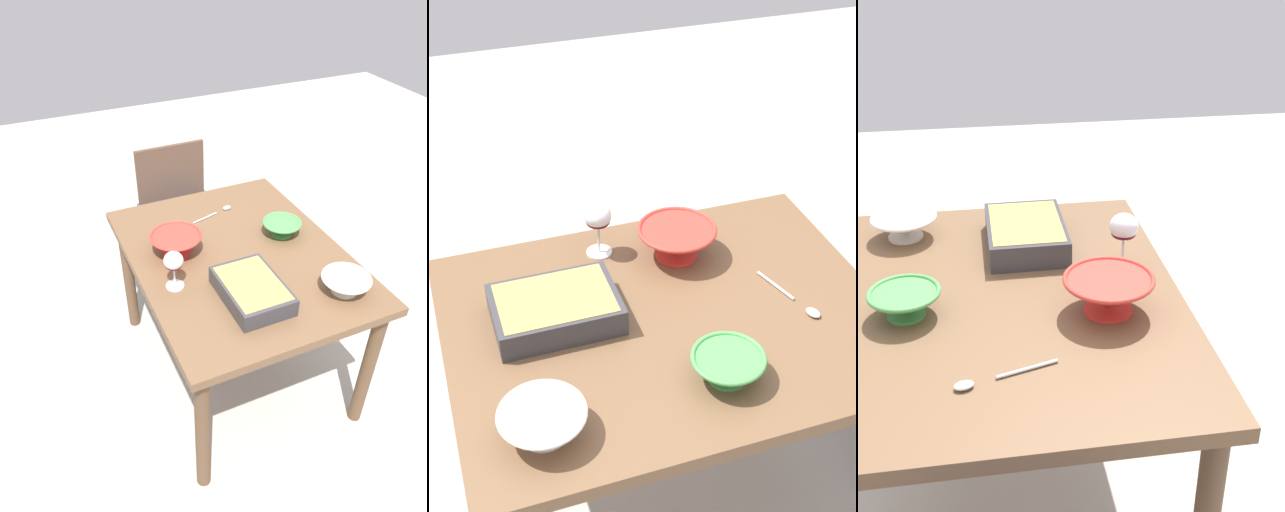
# 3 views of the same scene
# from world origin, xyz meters

# --- Properties ---
(ground_plane) EXTENTS (8.00, 8.00, 0.00)m
(ground_plane) POSITION_xyz_m (0.00, 0.00, 0.00)
(ground_plane) COLOR #B2ADA3
(dining_table) EXTENTS (1.16, 0.90, 0.74)m
(dining_table) POSITION_xyz_m (0.00, 0.00, 0.65)
(dining_table) COLOR brown
(dining_table) RESTS_ON ground_plane
(chair) EXTENTS (0.40, 0.46, 0.81)m
(chair) POSITION_xyz_m (-0.93, 0.05, 0.47)
(chair) COLOR #334772
(chair) RESTS_ON ground_plane
(wine_glass) EXTENTS (0.08, 0.08, 0.17)m
(wine_glass) POSITION_xyz_m (0.09, -0.33, 0.86)
(wine_glass) COLOR white
(wine_glass) RESTS_ON dining_table
(casserole_dish) EXTENTS (0.32, 0.23, 0.08)m
(casserole_dish) POSITION_xyz_m (0.28, -0.08, 0.78)
(casserole_dish) COLOR #38383D
(casserole_dish) RESTS_ON dining_table
(mixing_bowl) EXTENTS (0.23, 0.23, 0.10)m
(mixing_bowl) POSITION_xyz_m (-0.12, -0.24, 0.79)
(mixing_bowl) COLOR red
(mixing_bowl) RESTS_ON dining_table
(small_bowl) EXTENTS (0.20, 0.20, 0.07)m
(small_bowl) POSITION_xyz_m (0.39, 0.28, 0.78)
(small_bowl) COLOR white
(small_bowl) RESTS_ON dining_table
(serving_bowl) EXTENTS (0.18, 0.18, 0.07)m
(serving_bowl) POSITION_xyz_m (-0.06, 0.25, 0.78)
(serving_bowl) COLOR #4C994C
(serving_bowl) RESTS_ON dining_table
(serving_spoon) EXTENTS (0.08, 0.23, 0.01)m
(serving_spoon) POSITION_xyz_m (-0.35, 0.07, 0.74)
(serving_spoon) COLOR silver
(serving_spoon) RESTS_ON dining_table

